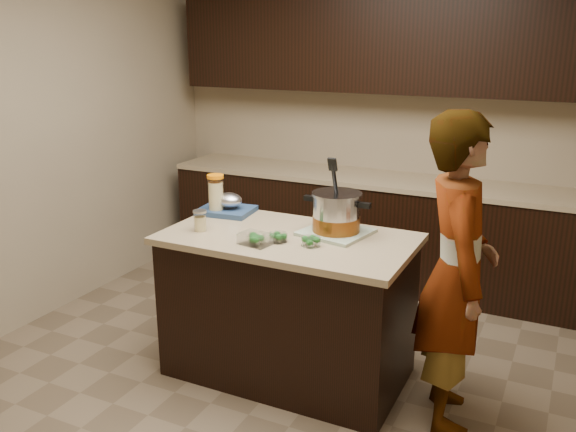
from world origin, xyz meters
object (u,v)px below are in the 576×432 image
island (288,306)px  stock_pot (336,215)px  lemonade_pitcher (216,196)px  person (456,274)px

island → stock_pot: stock_pot is taller
lemonade_pitcher → person: person is taller
stock_pot → person: (0.74, -0.18, -0.17)m
stock_pot → person: person is taller
lemonade_pitcher → person: size_ratio=0.15×
stock_pot → person: 0.78m
island → lemonade_pitcher: 0.86m
stock_pot → lemonade_pitcher: size_ratio=1.60×
lemonade_pitcher → person: (1.59, -0.21, -0.18)m
island → person: 1.06m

